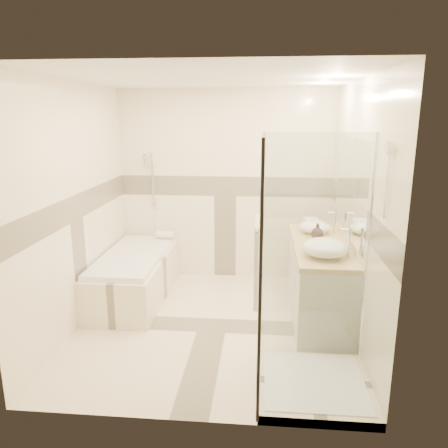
# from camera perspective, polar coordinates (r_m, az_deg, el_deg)

# --- Properties ---
(room) EXTENTS (2.82, 3.02, 2.52)m
(room) POSITION_cam_1_polar(r_m,az_deg,el_deg) (4.34, -0.87, 1.92)
(room) COLOR beige
(room) RESTS_ON ground
(bathtub) EXTENTS (0.75, 1.70, 0.56)m
(bathtub) POSITION_cam_1_polar(r_m,az_deg,el_deg) (5.42, -11.61, -6.34)
(bathtub) COLOR #F2E3C2
(bathtub) RESTS_ON ground
(vanity) EXTENTS (0.58, 1.62, 0.85)m
(vanity) POSITION_cam_1_polar(r_m,az_deg,el_deg) (4.87, 12.25, -7.26)
(vanity) COLOR white
(vanity) RESTS_ON ground
(shower_enclosure) EXTENTS (0.96, 0.93, 2.04)m
(shower_enclosure) POSITION_cam_1_polar(r_m,az_deg,el_deg) (3.65, 10.02, -13.31)
(shower_enclosure) COLOR #F2E3C2
(shower_enclosure) RESTS_ON ground
(vessel_sink_near) EXTENTS (0.36, 0.36, 0.14)m
(vessel_sink_near) POSITION_cam_1_polar(r_m,az_deg,el_deg) (5.12, 11.77, -0.36)
(vessel_sink_near) COLOR white
(vessel_sink_near) RESTS_ON vanity
(vessel_sink_far) EXTENTS (0.44, 0.44, 0.18)m
(vessel_sink_far) POSITION_cam_1_polar(r_m,az_deg,el_deg) (4.29, 13.03, -3.03)
(vessel_sink_far) COLOR white
(vessel_sink_far) RESTS_ON vanity
(faucet_near) EXTENTS (0.11, 0.03, 0.26)m
(faucet_near) POSITION_cam_1_polar(r_m,az_deg,el_deg) (5.13, 14.21, 0.43)
(faucet_near) COLOR silver
(faucet_near) RESTS_ON vanity
(faucet_far) EXTENTS (0.12, 0.03, 0.29)m
(faucet_far) POSITION_cam_1_polar(r_m,az_deg,el_deg) (4.30, 15.94, -2.05)
(faucet_far) COLOR silver
(faucet_far) RESTS_ON vanity
(amenity_bottle_a) EXTENTS (0.09, 0.09, 0.16)m
(amenity_bottle_a) POSITION_cam_1_polar(r_m,az_deg,el_deg) (4.57, 12.55, -2.04)
(amenity_bottle_a) COLOR black
(amenity_bottle_a) RESTS_ON vanity
(amenity_bottle_b) EXTENTS (0.18, 0.18, 0.17)m
(amenity_bottle_b) POSITION_cam_1_polar(r_m,az_deg,el_deg) (4.87, 12.10, -0.93)
(amenity_bottle_b) COLOR black
(amenity_bottle_b) RESTS_ON vanity
(folded_towels) EXTENTS (0.19, 0.29, 0.09)m
(folded_towels) POSITION_cam_1_polar(r_m,az_deg,el_deg) (5.41, 11.41, 0.14)
(folded_towels) COLOR white
(folded_towels) RESTS_ON vanity
(rolled_towel) EXTENTS (0.23, 0.11, 0.11)m
(rolled_towel) POSITION_cam_1_polar(r_m,az_deg,el_deg) (5.88, -7.69, -1.41)
(rolled_towel) COLOR white
(rolled_towel) RESTS_ON bathtub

